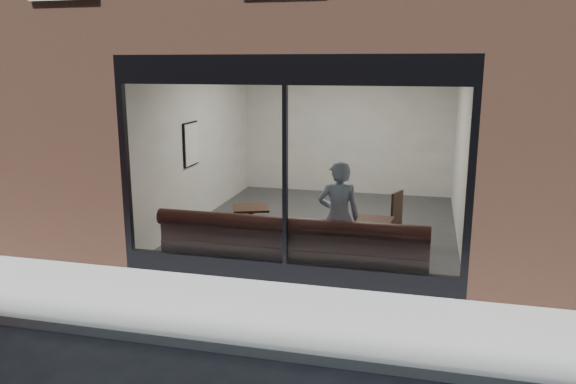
% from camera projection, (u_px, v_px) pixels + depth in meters
% --- Properties ---
extents(ground, '(120.00, 120.00, 0.00)m').
position_uv_depth(ground, '(239.00, 351.00, 6.16)').
color(ground, black).
rests_on(ground, ground).
extents(sidewalk_near, '(40.00, 2.00, 0.01)m').
position_uv_depth(sidewalk_near, '(265.00, 312.00, 7.10)').
color(sidewalk_near, gray).
rests_on(sidewalk_near, ground).
extents(kerb_near, '(40.00, 0.10, 0.12)m').
position_uv_depth(kerb_near, '(238.00, 348.00, 6.09)').
color(kerb_near, gray).
rests_on(kerb_near, ground).
extents(host_building_pier_left, '(2.50, 12.00, 3.20)m').
position_uv_depth(host_building_pier_left, '(200.00, 123.00, 14.25)').
color(host_building_pier_left, brown).
rests_on(host_building_pier_left, ground).
extents(host_building_pier_right, '(2.50, 12.00, 3.20)m').
position_uv_depth(host_building_pier_right, '(514.00, 132.00, 12.48)').
color(host_building_pier_right, brown).
rests_on(host_building_pier_right, ground).
extents(host_building_backfill, '(5.00, 6.00, 3.20)m').
position_uv_depth(host_building_backfill, '(362.00, 116.00, 16.20)').
color(host_building_backfill, brown).
rests_on(host_building_backfill, ground).
extents(cafe_floor, '(6.00, 6.00, 0.00)m').
position_uv_depth(cafe_floor, '(323.00, 225.00, 10.88)').
color(cafe_floor, '#2D2D30').
rests_on(cafe_floor, ground).
extents(cafe_ceiling, '(6.00, 6.00, 0.00)m').
position_uv_depth(cafe_ceiling, '(325.00, 57.00, 10.17)').
color(cafe_ceiling, white).
rests_on(cafe_ceiling, host_building_upper).
extents(cafe_wall_back, '(5.00, 0.00, 5.00)m').
position_uv_depth(cafe_wall_back, '(347.00, 127.00, 13.36)').
color(cafe_wall_back, silver).
rests_on(cafe_wall_back, ground).
extents(cafe_wall_left, '(0.00, 6.00, 6.00)m').
position_uv_depth(cafe_wall_left, '(200.00, 140.00, 11.12)').
color(cafe_wall_left, silver).
rests_on(cafe_wall_left, ground).
extents(cafe_wall_right, '(0.00, 6.00, 6.00)m').
position_uv_depth(cafe_wall_right, '(462.00, 149.00, 9.94)').
color(cafe_wall_right, silver).
rests_on(cafe_wall_right, ground).
extents(storefront_kick, '(5.00, 0.10, 0.30)m').
position_uv_depth(storefront_kick, '(285.00, 272.00, 8.06)').
color(storefront_kick, black).
rests_on(storefront_kick, ground).
extents(storefront_header, '(5.00, 0.10, 0.40)m').
position_uv_depth(storefront_header, '(285.00, 70.00, 7.43)').
color(storefront_header, black).
rests_on(storefront_header, host_building_upper).
extents(storefront_mullion, '(0.06, 0.10, 2.50)m').
position_uv_depth(storefront_mullion, '(285.00, 177.00, 7.75)').
color(storefront_mullion, black).
rests_on(storefront_mullion, storefront_kick).
extents(storefront_glass, '(4.80, 0.00, 4.80)m').
position_uv_depth(storefront_glass, '(285.00, 177.00, 7.72)').
color(storefront_glass, white).
rests_on(storefront_glass, storefront_kick).
extents(banquette, '(4.00, 0.55, 0.45)m').
position_uv_depth(banquette, '(292.00, 258.00, 8.42)').
color(banquette, '#341314').
rests_on(banquette, cafe_floor).
extents(person, '(0.68, 0.51, 1.70)m').
position_uv_depth(person, '(338.00, 217.00, 8.34)').
color(person, '#9EB6D0').
rests_on(person, cafe_floor).
extents(cafe_table_left, '(0.74, 0.74, 0.04)m').
position_uv_depth(cafe_table_left, '(251.00, 208.00, 9.32)').
color(cafe_table_left, black).
rests_on(cafe_table_left, cafe_floor).
extents(cafe_table_right, '(0.61, 0.61, 0.04)m').
position_uv_depth(cafe_table_right, '(373.00, 221.00, 8.56)').
color(cafe_table_right, black).
rests_on(cafe_table_right, cafe_floor).
extents(cafe_chair_right, '(0.52, 0.52, 0.04)m').
position_uv_depth(cafe_chair_right, '(386.00, 230.00, 9.82)').
color(cafe_chair_right, black).
rests_on(cafe_chair_right, cafe_floor).
extents(wall_poster, '(0.02, 0.58, 0.78)m').
position_uv_depth(wall_poster, '(192.00, 144.00, 10.62)').
color(wall_poster, white).
rests_on(wall_poster, cafe_wall_left).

